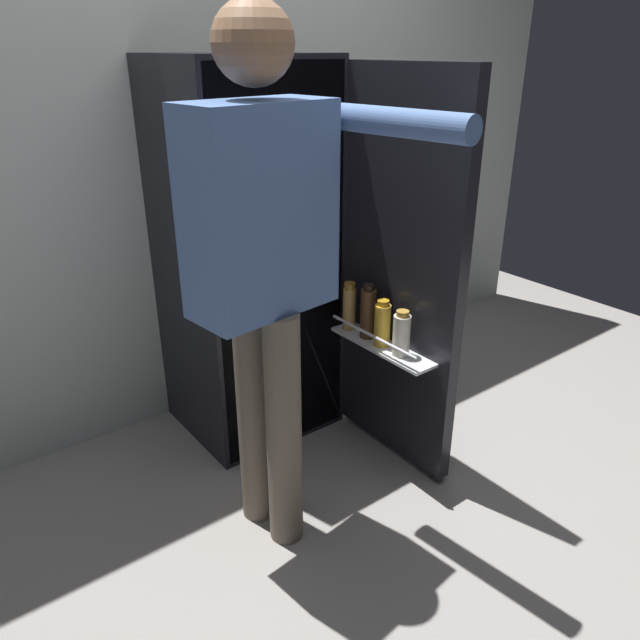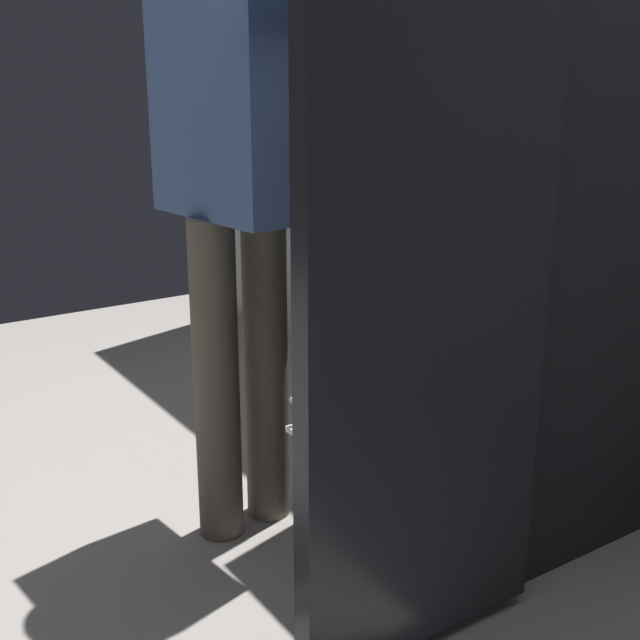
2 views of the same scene
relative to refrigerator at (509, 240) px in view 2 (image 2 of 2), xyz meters
name	(u,v)px [view 2 (image 2 of 2)]	position (x,y,z in m)	size (l,w,h in m)	color
ground_plane	(349,563)	(-0.03, -0.48, -0.80)	(5.29, 5.29, 0.00)	gray
kitchen_wall	(613,65)	(-0.03, 0.39, 0.43)	(4.40, 0.10, 2.46)	beige
refrigerator	(509,240)	(0.00, 0.00, 0.00)	(0.68, 1.17, 1.60)	black
person	(237,140)	(-0.35, -0.60, 0.26)	(0.62, 0.74, 1.74)	#665B4C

